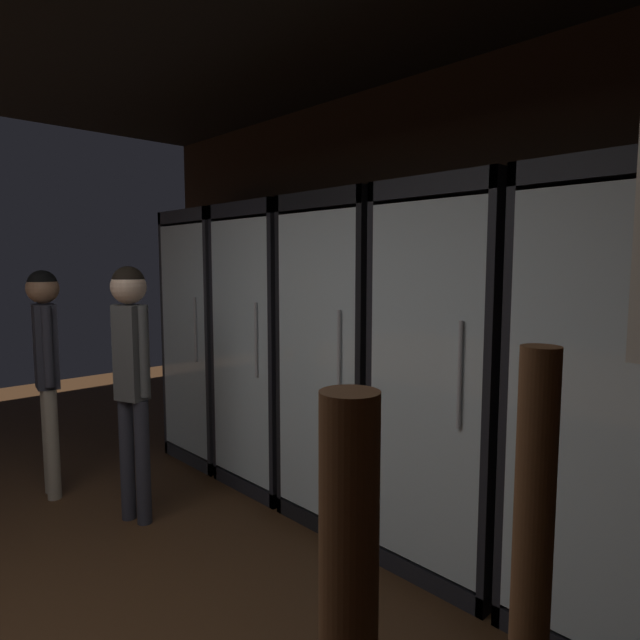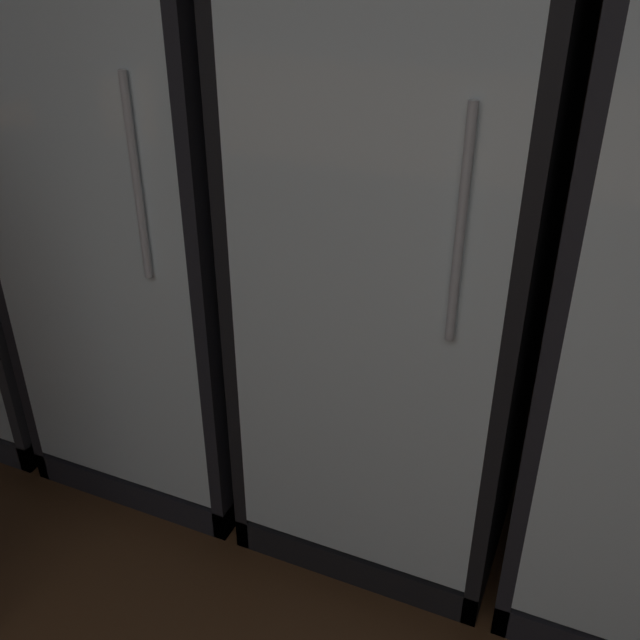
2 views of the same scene
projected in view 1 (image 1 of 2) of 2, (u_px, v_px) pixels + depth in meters
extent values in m
cube|color=black|center=(435.00, 302.00, 3.39)|extent=(6.00, 0.06, 2.80)
cube|color=#2B2B30|center=(247.00, 333.00, 4.76)|extent=(0.73, 0.04, 2.06)
cube|color=#2B2B30|center=(196.00, 332.00, 4.80)|extent=(0.04, 0.65, 2.06)
cube|color=#2B2B30|center=(242.00, 340.00, 4.30)|extent=(0.04, 0.65, 2.06)
cube|color=#2B2B30|center=(215.00, 218.00, 4.45)|extent=(0.73, 0.65, 0.10)
cube|color=#2B2B30|center=(220.00, 449.00, 4.65)|extent=(0.73, 0.65, 0.10)
cube|color=white|center=(245.00, 333.00, 4.74)|extent=(0.65, 0.02, 1.82)
cube|color=silver|center=(184.00, 340.00, 4.34)|extent=(0.65, 0.02, 1.82)
cylinder|color=#B2B2B7|center=(195.00, 330.00, 4.15)|extent=(0.02, 0.02, 0.50)
cube|color=silver|center=(220.00, 441.00, 4.65)|extent=(0.63, 0.57, 0.02)
cylinder|color=#194723|center=(206.00, 423.00, 4.81)|extent=(0.08, 0.08, 0.19)
cylinder|color=#194723|center=(205.00, 408.00, 4.79)|extent=(0.02, 0.02, 0.08)
cylinder|color=#B2332D|center=(206.00, 425.00, 4.81)|extent=(0.08, 0.08, 0.06)
cylinder|color=brown|center=(215.00, 425.00, 4.71)|extent=(0.07, 0.07, 0.22)
cylinder|color=brown|center=(215.00, 408.00, 4.69)|extent=(0.03, 0.03, 0.08)
cylinder|color=white|center=(215.00, 428.00, 4.71)|extent=(0.08, 0.08, 0.06)
cylinder|color=#336B38|center=(227.00, 428.00, 4.61)|extent=(0.06, 0.06, 0.22)
cylinder|color=#336B38|center=(227.00, 411.00, 4.59)|extent=(0.02, 0.02, 0.08)
cylinder|color=beige|center=(227.00, 432.00, 4.61)|extent=(0.07, 0.07, 0.09)
cylinder|color=gray|center=(237.00, 434.00, 4.49)|extent=(0.08, 0.08, 0.21)
cylinder|color=gray|center=(237.00, 418.00, 4.47)|extent=(0.02, 0.02, 0.06)
cylinder|color=white|center=(237.00, 433.00, 4.49)|extent=(0.08, 0.08, 0.07)
cube|color=silver|center=(219.00, 389.00, 4.60)|extent=(0.63, 0.57, 0.02)
cylinder|color=#194723|center=(207.00, 371.00, 4.76)|extent=(0.07, 0.07, 0.23)
cylinder|color=#194723|center=(207.00, 354.00, 4.74)|extent=(0.03, 0.03, 0.07)
cylinder|color=white|center=(207.00, 373.00, 4.76)|extent=(0.07, 0.07, 0.09)
cylinder|color=black|center=(217.00, 378.00, 4.59)|extent=(0.07, 0.07, 0.19)
cylinder|color=black|center=(217.00, 362.00, 4.58)|extent=(0.03, 0.03, 0.08)
cylinder|color=#2D2D33|center=(217.00, 378.00, 4.59)|extent=(0.08, 0.08, 0.07)
cylinder|color=#336B38|center=(235.00, 379.00, 4.46)|extent=(0.08, 0.08, 0.23)
cylinder|color=#336B38|center=(234.00, 361.00, 4.44)|extent=(0.03, 0.03, 0.07)
cylinder|color=tan|center=(235.00, 378.00, 4.46)|extent=(0.08, 0.08, 0.06)
cube|color=silver|center=(218.00, 337.00, 4.55)|extent=(0.63, 0.57, 0.02)
cylinder|color=#9EAD99|center=(207.00, 321.00, 4.72)|extent=(0.08, 0.08, 0.21)
cylinder|color=#9EAD99|center=(207.00, 303.00, 4.70)|extent=(0.02, 0.02, 0.10)
cylinder|color=#2D2D33|center=(207.00, 321.00, 4.72)|extent=(0.08, 0.08, 0.08)
cylinder|color=#194723|center=(218.00, 322.00, 4.54)|extent=(0.07, 0.07, 0.23)
cylinder|color=#194723|center=(218.00, 303.00, 4.52)|extent=(0.03, 0.03, 0.09)
cylinder|color=#B2332D|center=(218.00, 323.00, 4.54)|extent=(0.08, 0.08, 0.08)
cylinder|color=#9EAD99|center=(229.00, 324.00, 4.38)|extent=(0.07, 0.07, 0.23)
cylinder|color=#9EAD99|center=(229.00, 304.00, 4.36)|extent=(0.02, 0.02, 0.10)
cylinder|color=white|center=(229.00, 327.00, 4.38)|extent=(0.07, 0.07, 0.08)
cube|color=silver|center=(217.00, 283.00, 4.50)|extent=(0.63, 0.57, 0.02)
cylinder|color=black|center=(210.00, 269.00, 4.63)|extent=(0.08, 0.08, 0.21)
cylinder|color=black|center=(209.00, 254.00, 4.62)|extent=(0.03, 0.03, 0.06)
cylinder|color=tan|center=(210.00, 269.00, 4.63)|extent=(0.08, 0.08, 0.07)
cylinder|color=#194723|center=(231.00, 269.00, 4.39)|extent=(0.08, 0.08, 0.22)
cylinder|color=#194723|center=(231.00, 249.00, 4.38)|extent=(0.03, 0.03, 0.09)
cylinder|color=#2D2D33|center=(231.00, 272.00, 4.40)|extent=(0.08, 0.08, 0.09)
cube|color=black|center=(306.00, 342.00, 4.20)|extent=(0.73, 0.04, 2.06)
cube|color=black|center=(248.00, 341.00, 4.24)|extent=(0.04, 0.65, 2.06)
cube|color=black|center=(307.00, 352.00, 3.74)|extent=(0.04, 0.65, 2.06)
cube|color=black|center=(274.00, 212.00, 3.89)|extent=(0.73, 0.65, 0.10)
cube|color=black|center=(277.00, 474.00, 4.09)|extent=(0.73, 0.65, 0.10)
cube|color=white|center=(303.00, 343.00, 4.18)|extent=(0.65, 0.02, 1.82)
cube|color=silver|center=(240.00, 351.00, 3.78)|extent=(0.65, 0.02, 1.82)
cylinder|color=#B2B2B7|center=(256.00, 340.00, 3.59)|extent=(0.02, 0.02, 0.50)
cube|color=silver|center=(276.00, 465.00, 4.09)|extent=(0.63, 0.57, 0.02)
cylinder|color=black|center=(261.00, 443.00, 4.27)|extent=(0.06, 0.06, 0.20)
cylinder|color=black|center=(261.00, 425.00, 4.26)|extent=(0.02, 0.02, 0.09)
cylinder|color=#2D2D33|center=(261.00, 442.00, 4.27)|extent=(0.06, 0.06, 0.06)
cylinder|color=#9EAD99|center=(270.00, 447.00, 4.14)|extent=(0.07, 0.07, 0.21)
cylinder|color=#9EAD99|center=(270.00, 428.00, 4.13)|extent=(0.03, 0.03, 0.09)
cylinder|color=#B2332D|center=(270.00, 447.00, 4.14)|extent=(0.08, 0.08, 0.08)
cylinder|color=gray|center=(284.00, 452.00, 4.03)|extent=(0.06, 0.06, 0.22)
cylinder|color=gray|center=(283.00, 432.00, 4.01)|extent=(0.02, 0.02, 0.08)
cylinder|color=#B2332D|center=(284.00, 454.00, 4.03)|extent=(0.06, 0.06, 0.07)
cylinder|color=brown|center=(292.00, 459.00, 3.87)|extent=(0.07, 0.07, 0.23)
cylinder|color=brown|center=(292.00, 439.00, 3.86)|extent=(0.03, 0.03, 0.07)
cylinder|color=#2D2D33|center=(292.00, 461.00, 3.87)|extent=(0.07, 0.07, 0.07)
cube|color=silver|center=(276.00, 387.00, 4.02)|extent=(0.63, 0.57, 0.02)
cylinder|color=black|center=(258.00, 371.00, 4.10)|extent=(0.07, 0.07, 0.19)
cylinder|color=black|center=(258.00, 353.00, 4.08)|extent=(0.02, 0.02, 0.09)
cylinder|color=#2D2D33|center=(258.00, 370.00, 4.09)|extent=(0.07, 0.07, 0.06)
cylinder|color=brown|center=(292.00, 375.00, 3.90)|extent=(0.07, 0.07, 0.21)
cylinder|color=brown|center=(291.00, 355.00, 3.89)|extent=(0.02, 0.02, 0.08)
cylinder|color=beige|center=(292.00, 378.00, 3.90)|extent=(0.07, 0.07, 0.06)
cube|color=silver|center=(275.00, 306.00, 3.96)|extent=(0.63, 0.57, 0.02)
cylinder|color=gray|center=(258.00, 291.00, 4.14)|extent=(0.06, 0.06, 0.19)
cylinder|color=gray|center=(258.00, 273.00, 4.12)|extent=(0.02, 0.02, 0.09)
cylinder|color=#B2332D|center=(258.00, 293.00, 4.14)|extent=(0.07, 0.07, 0.07)
cylinder|color=black|center=(263.00, 291.00, 3.97)|extent=(0.07, 0.07, 0.20)
cylinder|color=black|center=(263.00, 271.00, 3.95)|extent=(0.02, 0.02, 0.10)
cylinder|color=#B2332D|center=(263.00, 292.00, 3.97)|extent=(0.07, 0.07, 0.08)
cylinder|color=#336B38|center=(277.00, 292.00, 3.85)|extent=(0.06, 0.06, 0.20)
cylinder|color=#336B38|center=(277.00, 271.00, 3.84)|extent=(0.02, 0.02, 0.10)
cylinder|color=tan|center=(278.00, 294.00, 3.85)|extent=(0.07, 0.07, 0.07)
cylinder|color=gray|center=(292.00, 294.00, 3.75)|extent=(0.07, 0.07, 0.19)
cylinder|color=gray|center=(292.00, 274.00, 3.73)|extent=(0.02, 0.02, 0.10)
cylinder|color=#B2332D|center=(292.00, 296.00, 3.75)|extent=(0.07, 0.07, 0.07)
cube|color=black|center=(383.00, 354.00, 3.64)|extent=(0.73, 0.04, 2.06)
cube|color=black|center=(315.00, 353.00, 3.68)|extent=(0.04, 0.65, 2.06)
cube|color=black|center=(395.00, 368.00, 3.18)|extent=(0.04, 0.65, 2.06)
cube|color=black|center=(353.00, 203.00, 3.33)|extent=(0.73, 0.65, 0.10)
cube|color=black|center=(351.00, 508.00, 3.53)|extent=(0.73, 0.65, 0.10)
cube|color=white|center=(380.00, 355.00, 3.62)|extent=(0.65, 0.02, 1.82)
cube|color=silver|center=(316.00, 366.00, 3.22)|extent=(0.65, 0.02, 1.82)
cylinder|color=#B2B2B7|center=(339.00, 354.00, 3.03)|extent=(0.02, 0.02, 0.50)
cube|color=silver|center=(351.00, 497.00, 3.53)|extent=(0.63, 0.57, 0.02)
cylinder|color=gray|center=(329.00, 469.00, 3.71)|extent=(0.08, 0.08, 0.22)
cylinder|color=gray|center=(329.00, 447.00, 3.69)|extent=(0.03, 0.03, 0.08)
cylinder|color=beige|center=(329.00, 470.00, 3.71)|extent=(0.08, 0.08, 0.07)
cylinder|color=#336B38|center=(342.00, 478.00, 3.56)|extent=(0.06, 0.06, 0.21)
cylinder|color=#336B38|center=(342.00, 457.00, 3.54)|extent=(0.02, 0.02, 0.09)
cylinder|color=tan|center=(342.00, 480.00, 3.56)|extent=(0.06, 0.06, 0.07)
cylinder|color=black|center=(358.00, 487.00, 3.45)|extent=(0.07, 0.07, 0.18)
cylinder|color=black|center=(358.00, 468.00, 3.43)|extent=(0.02, 0.02, 0.06)
cylinder|color=#B2332D|center=(358.00, 487.00, 3.45)|extent=(0.08, 0.08, 0.07)
cylinder|color=#336B38|center=(385.00, 488.00, 3.37)|extent=(0.07, 0.07, 0.24)
cylinder|color=#336B38|center=(385.00, 465.00, 3.35)|extent=(0.02, 0.02, 0.07)
cylinder|color=white|center=(385.00, 490.00, 3.37)|extent=(0.07, 0.07, 0.06)
cube|color=silver|center=(351.00, 430.00, 3.48)|extent=(0.63, 0.57, 0.02)
cylinder|color=#336B38|center=(332.00, 407.00, 3.65)|extent=(0.07, 0.07, 0.18)
cylinder|color=#336B38|center=(332.00, 388.00, 3.64)|extent=(0.02, 0.02, 0.08)
cylinder|color=tan|center=(332.00, 411.00, 3.65)|extent=(0.07, 0.07, 0.07)
cylinder|color=gray|center=(349.00, 412.00, 3.46)|extent=(0.08, 0.08, 0.23)
cylinder|color=gray|center=(350.00, 388.00, 3.45)|extent=(0.02, 0.02, 0.08)
cylinder|color=#B2332D|center=(349.00, 417.00, 3.47)|extent=(0.08, 0.08, 0.07)
cylinder|color=#194723|center=(375.00, 421.00, 3.32)|extent=(0.07, 0.07, 0.20)
cylinder|color=#194723|center=(375.00, 399.00, 3.30)|extent=(0.02, 0.02, 0.07)
cylinder|color=#2D2D33|center=(375.00, 421.00, 3.32)|extent=(0.07, 0.07, 0.05)
cube|color=silver|center=(352.00, 361.00, 3.43)|extent=(0.63, 0.57, 0.02)
cylinder|color=#194723|center=(331.00, 339.00, 3.62)|extent=(0.08, 0.08, 0.21)
cylinder|color=#194723|center=(331.00, 318.00, 3.61)|extent=(0.02, 0.02, 0.07)
cylinder|color=tan|center=(331.00, 338.00, 3.62)|extent=(0.08, 0.08, 0.06)
cylinder|color=gray|center=(341.00, 341.00, 3.46)|extent=(0.07, 0.07, 0.23)
cylinder|color=gray|center=(341.00, 318.00, 3.44)|extent=(0.02, 0.02, 0.07)
cylinder|color=#B2332D|center=(341.00, 346.00, 3.46)|extent=(0.07, 0.07, 0.07)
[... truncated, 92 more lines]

